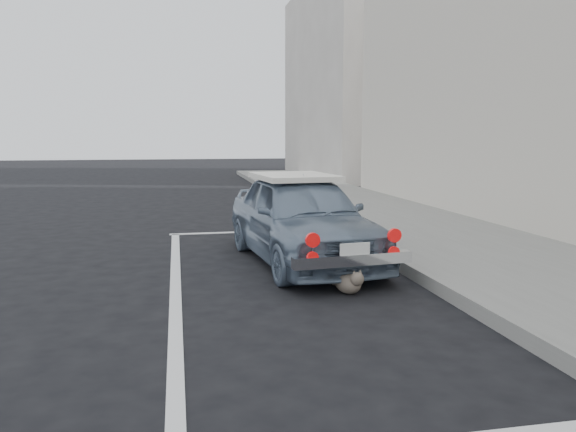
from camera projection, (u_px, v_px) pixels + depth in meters
name	position (u px, v px, depth m)	size (l,w,h in m)	color
ground	(325.00, 409.00, 3.44)	(80.00, 80.00, 0.00)	black
sidewalk	(566.00, 286.00, 5.99)	(2.80, 40.00, 0.15)	slate
building_far	(349.00, 81.00, 23.53)	(3.50, 10.00, 8.00)	#B5ADA4
pline_front	(257.00, 232.00, 9.85)	(3.00, 0.12, 0.01)	silver
pline_side	(175.00, 288.00, 6.18)	(0.12, 7.00, 0.01)	silver
retro_coupe	(302.00, 217.00, 7.42)	(1.74, 3.59, 1.18)	slate
cat	(349.00, 281.00, 5.95)	(0.34, 0.53, 0.29)	#766A5A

